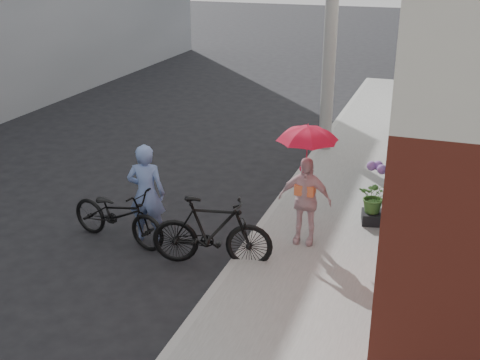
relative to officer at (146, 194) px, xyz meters
The scene contains 10 objects.
ground 1.31m from the officer, 49.85° to the right, with size 80.00×80.00×0.00m, color black.
sidewalk 3.11m from the officer, 23.70° to the left, with size 2.20×24.00×0.12m, color gray.
curb 2.15m from the officer, 37.10° to the left, with size 0.12×24.00×0.12m, color #9E9E99.
officer is the anchor object (origin of this frame).
bike_left 0.58m from the officer, 156.16° to the right, with size 0.63×1.81×0.95m, color black.
bike_right 1.35m from the officer, 17.27° to the right, with size 0.51×1.81×1.09m, color black.
kimono_woman 2.48m from the officer, 13.27° to the left, with size 0.82×0.34×1.40m, color beige.
parasol 2.71m from the officer, 13.27° to the left, with size 0.87×0.87×0.77m, color #F11C47.
planter 3.77m from the officer, 25.55° to the left, with size 0.37×0.37×0.19m, color black.
potted_plant 3.72m from the officer, 25.55° to the left, with size 0.51×0.44×0.57m, color #3D692A.
Camera 1 is at (3.63, -6.93, 4.50)m, focal length 45.00 mm.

